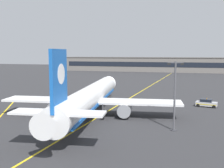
{
  "coord_description": "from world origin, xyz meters",
  "views": [
    {
      "loc": [
        13.55,
        -28.71,
        11.2
      ],
      "look_at": [
        1.35,
        14.35,
        5.87
      ],
      "focal_mm": 41.94,
      "sensor_mm": 36.0,
      "label": 1
    }
  ],
  "objects": [
    {
      "name": "service_car_second",
      "position": [
        17.9,
        28.42,
        0.77
      ],
      "size": [
        4.47,
        2.67,
        1.79
      ],
      "color": "#B7B7BC",
      "rests_on": "ground"
    },
    {
      "name": "terminal_building",
      "position": [
        -3.12,
        130.43,
        4.32
      ],
      "size": [
        115.54,
        12.4,
        8.62
      ],
      "color": "slate",
      "rests_on": "ground"
    },
    {
      "name": "ground_plane",
      "position": [
        0.0,
        0.0,
        0.0
      ],
      "size": [
        400.0,
        400.0,
        0.0
      ],
      "primitive_type": "plane",
      "color": "#2D2D30"
    },
    {
      "name": "apron_lamp_post",
      "position": [
        12.12,
        9.26,
        5.28
      ],
      "size": [
        2.24,
        0.9,
        10.0
      ],
      "color": "#515156",
      "rests_on": "ground"
    },
    {
      "name": "airliner_foreground",
      "position": [
        -2.62,
        14.13,
        3.37
      ],
      "size": [
        32.35,
        41.47,
        11.65
      ],
      "color": "white",
      "rests_on": "ground"
    },
    {
      "name": "taxiway_centreline",
      "position": [
        0.0,
        30.0,
        0.0
      ],
      "size": [
        12.17,
        179.63,
        0.01
      ],
      "primitive_type": "cube",
      "rotation": [
        0.0,
        0.0,
        -0.07
      ],
      "color": "yellow",
      "rests_on": "ground"
    }
  ]
}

